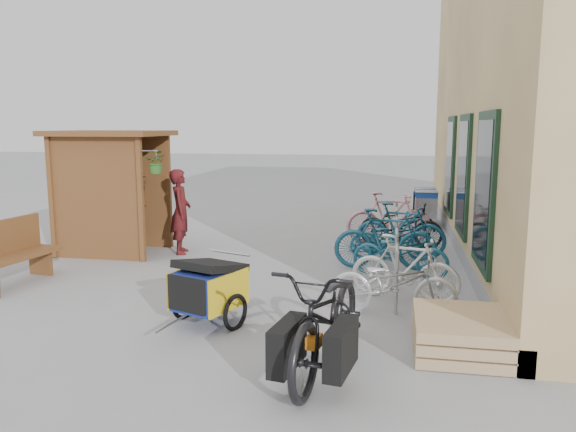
% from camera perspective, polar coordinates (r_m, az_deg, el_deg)
% --- Properties ---
extents(ground, '(80.00, 80.00, 0.00)m').
position_cam_1_polar(ground, '(8.31, -5.37, -8.36)').
color(ground, gray).
extents(kiosk, '(2.49, 1.65, 2.40)m').
position_cam_1_polar(kiosk, '(11.52, -17.89, 4.03)').
color(kiosk, brown).
rests_on(kiosk, ground).
extents(bike_rack, '(0.05, 5.35, 0.86)m').
position_cam_1_polar(bike_rack, '(10.21, 10.94, -2.19)').
color(bike_rack, '#A5A8AD').
rests_on(bike_rack, ground).
extents(pallet_stack, '(1.00, 1.20, 0.40)m').
position_cam_1_polar(pallet_stack, '(6.67, 17.06, -11.34)').
color(pallet_stack, tan).
rests_on(pallet_stack, ground).
extents(bench, '(0.70, 1.68, 1.03)m').
position_cam_1_polar(bench, '(9.85, -26.47, -3.34)').
color(bench, brown).
rests_on(bench, ground).
extents(shopping_carts, '(0.54, 1.82, 0.97)m').
position_cam_1_polar(shopping_carts, '(14.47, 13.69, 1.26)').
color(shopping_carts, silver).
rests_on(shopping_carts, ground).
extents(child_trailer, '(0.99, 1.51, 0.88)m').
position_cam_1_polar(child_trailer, '(7.22, -8.07, -7.09)').
color(child_trailer, navy).
rests_on(child_trailer, ground).
extents(cargo_bike, '(1.13, 2.32, 1.17)m').
position_cam_1_polar(cargo_bike, '(5.80, 4.10, -10.25)').
color(cargo_bike, black).
rests_on(cargo_bike, ground).
extents(person_kiosk, '(0.55, 0.69, 1.66)m').
position_cam_1_polar(person_kiosk, '(11.18, -10.86, 0.45)').
color(person_kiosk, maroon).
rests_on(person_kiosk, ground).
extents(bike_0, '(1.70, 0.65, 0.88)m').
position_cam_1_polar(bike_0, '(7.59, 10.63, -6.75)').
color(bike_0, '#B7B7BC').
rests_on(bike_0, ground).
extents(bike_1, '(1.65, 0.85, 0.96)m').
position_cam_1_polar(bike_1, '(8.24, 11.77, -5.21)').
color(bike_1, white).
rests_on(bike_1, ground).
extents(bike_2, '(1.67, 0.83, 0.84)m').
position_cam_1_polar(bike_2, '(9.49, 11.35, -3.66)').
color(bike_2, '#1C5772').
rests_on(bike_2, ground).
extents(bike_3, '(1.80, 0.56, 1.08)m').
position_cam_1_polar(bike_3, '(9.94, 9.88, -2.33)').
color(bike_3, '#1C5772').
rests_on(bike_3, ground).
extents(bike_4, '(1.60, 0.65, 0.82)m').
position_cam_1_polar(bike_4, '(10.69, 10.54, -2.23)').
color(bike_4, '#1C5772').
rests_on(bike_4, ground).
extents(bike_5, '(1.80, 0.79, 1.04)m').
position_cam_1_polar(bike_5, '(10.97, 11.34, -1.37)').
color(bike_5, '#1C5772').
rests_on(bike_5, ground).
extents(bike_6, '(1.81, 0.91, 0.91)m').
position_cam_1_polar(bike_6, '(11.88, 11.37, -0.91)').
color(bike_6, black).
rests_on(bike_6, ground).
extents(bike_7, '(1.90, 0.90, 1.10)m').
position_cam_1_polar(bike_7, '(12.20, 10.22, -0.15)').
color(bike_7, pink).
rests_on(bike_7, ground).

